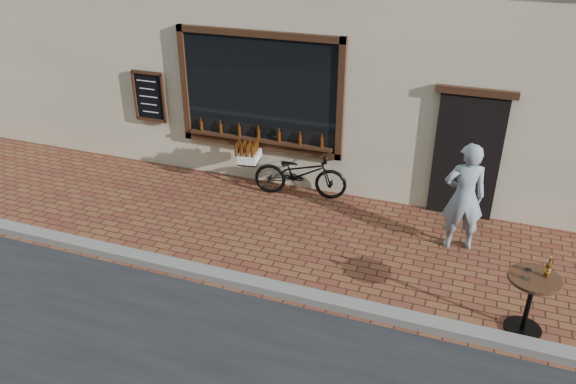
% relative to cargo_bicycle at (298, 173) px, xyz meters
% --- Properties ---
extents(ground, '(90.00, 90.00, 0.00)m').
position_rel_cargo_bicycle_xyz_m(ground, '(1.02, -3.15, -0.47)').
color(ground, brown).
rests_on(ground, ground).
extents(kerb, '(90.00, 0.25, 0.12)m').
position_rel_cargo_bicycle_xyz_m(kerb, '(1.02, -2.95, -0.41)').
color(kerb, slate).
rests_on(kerb, ground).
extents(cargo_bicycle, '(2.11, 0.87, 0.99)m').
position_rel_cargo_bicycle_xyz_m(cargo_bicycle, '(0.00, 0.00, 0.00)').
color(cargo_bicycle, black).
rests_on(cargo_bicycle, ground).
extents(bistro_table, '(0.65, 0.65, 1.11)m').
position_rel_cargo_bicycle_xyz_m(bistro_table, '(4.01, -2.56, 0.12)').
color(bistro_table, black).
rests_on(bistro_table, ground).
extents(pedestrian, '(0.75, 0.60, 1.80)m').
position_rel_cargo_bicycle_xyz_m(pedestrian, '(3.00, -0.80, 0.43)').
color(pedestrian, gray).
rests_on(pedestrian, ground).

